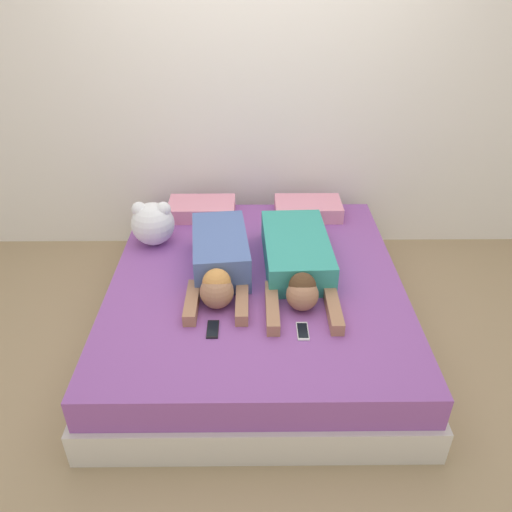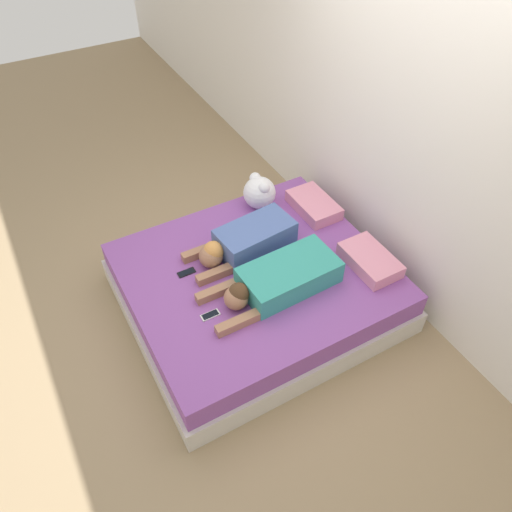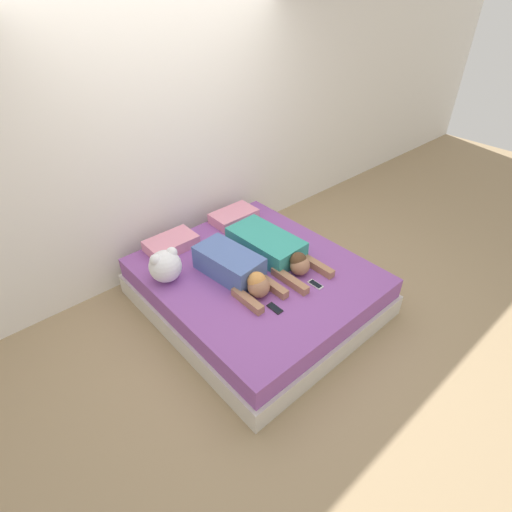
{
  "view_description": "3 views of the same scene",
  "coord_description": "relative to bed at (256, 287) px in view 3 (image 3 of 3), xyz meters",
  "views": [
    {
      "loc": [
        -0.02,
        -2.51,
        2.15
      ],
      "look_at": [
        0.0,
        0.0,
        0.56
      ],
      "focal_mm": 35.0,
      "sensor_mm": 36.0,
      "label": 1
    },
    {
      "loc": [
        2.37,
        -1.33,
        3.24
      ],
      "look_at": [
        0.0,
        0.0,
        0.56
      ],
      "focal_mm": 35.0,
      "sensor_mm": 36.0,
      "label": 2
    },
    {
      "loc": [
        -1.92,
        -2.16,
        2.67
      ],
      "look_at": [
        0.0,
        0.0,
        0.56
      ],
      "focal_mm": 28.0,
      "sensor_mm": 36.0,
      "label": 3
    }
  ],
  "objects": [
    {
      "name": "ground_plane",
      "position": [
        0.0,
        0.0,
        -0.2
      ],
      "size": [
        12.0,
        12.0,
        0.0
      ],
      "primitive_type": "plane",
      "color": "#9E8460"
    },
    {
      "name": "wall_back",
      "position": [
        0.0,
        1.17,
        1.1
      ],
      "size": [
        12.0,
        0.06,
        2.6
      ],
      "color": "white",
      "rests_on": "ground_plane"
    },
    {
      "name": "bed",
      "position": [
        0.0,
        0.0,
        0.0
      ],
      "size": [
        1.81,
        2.03,
        0.41
      ],
      "color": "beige",
      "rests_on": "ground_plane"
    },
    {
      "name": "pillow_head_left",
      "position": [
        -0.39,
        0.81,
        0.26
      ],
      "size": [
        0.49,
        0.3,
        0.11
      ],
      "color": "pink",
      "rests_on": "bed"
    },
    {
      "name": "pillow_head_right",
      "position": [
        0.39,
        0.81,
        0.26
      ],
      "size": [
        0.49,
        0.3,
        0.11
      ],
      "color": "pink",
      "rests_on": "bed"
    },
    {
      "name": "person_left",
      "position": [
        -0.22,
        0.02,
        0.32
      ],
      "size": [
        0.39,
        0.91,
        0.23
      ],
      "color": "#4C66A5",
      "rests_on": "bed"
    },
    {
      "name": "person_right",
      "position": [
        0.25,
        0.06,
        0.3
      ],
      "size": [
        0.42,
        1.07,
        0.21
      ],
      "color": "teal",
      "rests_on": "bed"
    },
    {
      "name": "cell_phone_left",
      "position": [
        -0.23,
        -0.49,
        0.21
      ],
      "size": [
        0.06,
        0.14,
        0.01
      ],
      "color": "black",
      "rests_on": "bed"
    },
    {
      "name": "cell_phone_right",
      "position": [
        0.24,
        -0.51,
        0.21
      ],
      "size": [
        0.06,
        0.14,
        0.01
      ],
      "color": "silver",
      "rests_on": "bed"
    },
    {
      "name": "plush_toy",
      "position": [
        -0.68,
        0.42,
        0.36
      ],
      "size": [
        0.29,
        0.29,
        0.3
      ],
      "color": "white",
      "rests_on": "bed"
    }
  ]
}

